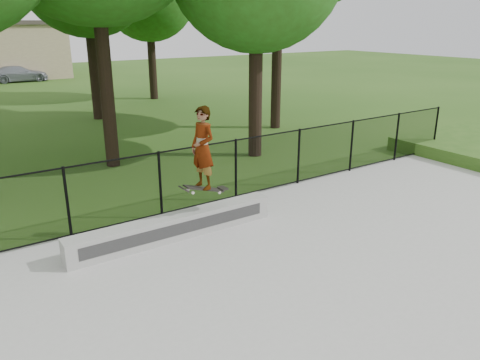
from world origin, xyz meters
The scene contains 6 objects.
ground centered at (0.00, 0.00, 0.00)m, with size 100.00×100.00×0.00m, color #2D5618.
concrete_slab centered at (0.00, 0.00, 0.03)m, with size 14.00×12.00×0.06m, color #A7A7A2.
grind_ledge centered at (-2.27, 4.70, 0.30)m, with size 4.37×0.40×0.49m, color #AAA9A4.
car_c centered at (0.05, 34.88, 0.58)m, with size 1.62×3.65×1.15m, color gray.
skater_airborne centered at (-1.70, 4.47, 1.87)m, with size 0.81×0.64×1.81m.
chainlink_fence centered at (0.00, 5.90, 0.81)m, with size 16.06×0.06×1.50m.
Camera 1 is at (-5.97, -3.15, 4.21)m, focal length 35.00 mm.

